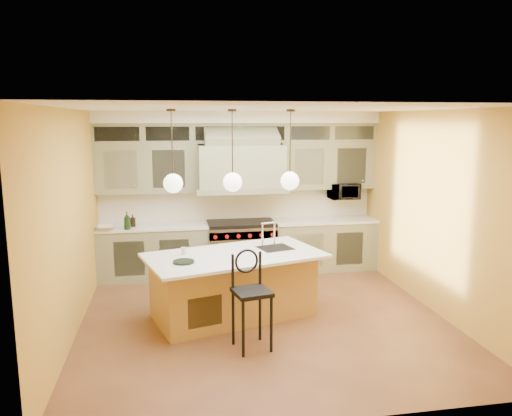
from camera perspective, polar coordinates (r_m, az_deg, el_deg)
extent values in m
plane|color=#57341D|center=(7.18, 0.87, -12.51)|extent=(5.00, 5.00, 0.00)
plane|color=white|center=(6.64, 0.94, 11.30)|extent=(5.00, 5.00, 0.00)
plane|color=gold|center=(9.19, -2.05, 1.87)|extent=(5.00, 0.00, 5.00)
plane|color=gold|center=(4.40, 7.12, -7.25)|extent=(5.00, 0.00, 5.00)
plane|color=gold|center=(6.76, -20.41, -1.73)|extent=(0.00, 5.00, 5.00)
plane|color=gold|center=(7.63, 19.66, -0.39)|extent=(0.00, 5.00, 5.00)
cube|color=gray|center=(8.99, -11.58, -5.03)|extent=(1.90, 0.65, 0.90)
cube|color=gray|center=(9.42, 7.68, -4.23)|extent=(1.90, 0.65, 0.90)
cube|color=white|center=(8.88, -11.69, -2.10)|extent=(1.90, 0.68, 0.04)
cube|color=white|center=(9.31, 7.74, -1.42)|extent=(1.90, 0.68, 0.04)
cube|color=white|center=(9.21, -2.02, 0.43)|extent=(5.00, 0.04, 0.56)
cube|color=gray|center=(8.89, -12.37, 4.44)|extent=(1.75, 0.35, 0.85)
cube|color=gray|center=(9.33, 8.05, 4.83)|extent=(1.75, 0.35, 0.85)
cube|color=gray|center=(8.79, -1.75, 4.78)|extent=(1.50, 0.70, 0.75)
cube|color=#777958|center=(8.84, -1.74, 2.19)|extent=(1.60, 0.76, 0.10)
cube|color=#333833|center=(8.93, -1.93, 8.55)|extent=(5.00, 0.35, 0.35)
cube|color=white|center=(8.91, -1.93, 10.32)|extent=(5.00, 0.47, 0.20)
cube|color=silver|center=(9.05, -1.70, -4.72)|extent=(1.20, 0.70, 0.90)
cube|color=black|center=(8.94, -1.72, -1.75)|extent=(1.20, 0.70, 0.06)
cube|color=silver|center=(8.67, -1.40, -3.14)|extent=(1.20, 0.06, 0.14)
cube|color=#AC7F3D|center=(7.13, -2.59, -8.92)|extent=(2.35, 1.57, 0.88)
cube|color=white|center=(6.95, -2.45, -5.45)|extent=(2.66, 1.88, 0.04)
cube|color=black|center=(7.27, 2.22, -4.75)|extent=(0.56, 0.52, 0.05)
cylinder|color=black|center=(5.99, -1.47, -13.66)|extent=(0.04, 0.04, 0.69)
cylinder|color=black|center=(6.11, 1.76, -13.16)|extent=(0.04, 0.04, 0.69)
cylinder|color=black|center=(6.30, -2.63, -12.43)|extent=(0.04, 0.04, 0.69)
cylinder|color=black|center=(6.42, 0.46, -11.99)|extent=(0.04, 0.04, 0.69)
cube|color=black|center=(6.07, -0.47, -9.60)|extent=(0.50, 0.50, 0.05)
torus|color=black|center=(6.12, -1.09, -6.10)|extent=(0.30, 0.09, 0.30)
imported|color=black|center=(9.42, 10.00, 1.92)|extent=(0.54, 0.37, 0.30)
imported|color=black|center=(8.63, -14.51, -1.41)|extent=(0.13, 0.13, 0.30)
imported|color=black|center=(8.86, -13.92, -1.38)|extent=(0.11, 0.11, 0.21)
imported|color=silver|center=(8.69, -16.70, -2.20)|extent=(0.34, 0.34, 0.08)
imported|color=silver|center=(7.01, -8.19, -4.86)|extent=(0.10, 0.10, 0.09)
cylinder|color=#2D2319|center=(6.69, -9.69, 10.98)|extent=(0.12, 0.12, 0.03)
cylinder|color=#2D2319|center=(6.69, -9.58, 7.17)|extent=(0.02, 0.02, 0.93)
sphere|color=white|center=(6.74, -9.45, 2.79)|extent=(0.26, 0.26, 0.26)
cylinder|color=#2D2319|center=(6.74, -2.75, 11.10)|extent=(0.12, 0.12, 0.03)
cylinder|color=#2D2319|center=(6.75, -2.72, 7.32)|extent=(0.02, 0.02, 0.93)
sphere|color=white|center=(6.79, -2.68, 2.97)|extent=(0.26, 0.26, 0.26)
cylinder|color=#2D2319|center=(6.89, 3.99, 11.06)|extent=(0.12, 0.12, 0.03)
cylinder|color=#2D2319|center=(6.90, 3.94, 7.36)|extent=(0.02, 0.02, 0.93)
sphere|color=white|center=(6.94, 3.89, 3.11)|extent=(0.26, 0.26, 0.26)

